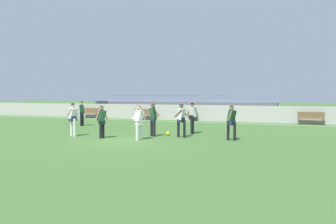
# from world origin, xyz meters

# --- Properties ---
(ground_plane) EXTENTS (160.00, 160.00, 0.00)m
(ground_plane) POSITION_xyz_m (0.00, 0.00, 0.00)
(ground_plane) COLOR #477033
(field_line_sideline) EXTENTS (44.00, 0.12, 0.01)m
(field_line_sideline) POSITION_xyz_m (0.00, 11.19, 0.00)
(field_line_sideline) COLOR white
(field_line_sideline) RESTS_ON ground
(sideline_wall) EXTENTS (48.00, 0.16, 1.28)m
(sideline_wall) POSITION_xyz_m (0.00, 12.60, 0.64)
(sideline_wall) COLOR #BCB7AD
(sideline_wall) RESTS_ON ground
(bleacher_stand) EXTENTS (16.58, 2.49, 2.08)m
(bleacher_stand) POSITION_xyz_m (-2.04, 14.70, 0.85)
(bleacher_stand) COLOR #9EA3AD
(bleacher_stand) RESTS_ON ground
(bench_far_left) EXTENTS (1.80, 0.40, 0.90)m
(bench_far_left) POSITION_xyz_m (-9.88, 12.00, 0.55)
(bench_far_left) COLOR brown
(bench_far_left) RESTS_ON ground
(bench_centre_sideline) EXTENTS (1.80, 0.40, 0.90)m
(bench_centre_sideline) POSITION_xyz_m (-4.39, 12.00, 0.55)
(bench_centre_sideline) COLOR brown
(bench_centre_sideline) RESTS_ON ground
(bench_far_right) EXTENTS (1.80, 0.40, 0.90)m
(bench_far_right) POSITION_xyz_m (8.63, 12.00, 0.55)
(bench_far_right) COLOR brown
(bench_far_right) RESTS_ON ground
(trash_bin) EXTENTS (0.49, 0.49, 0.94)m
(trash_bin) POSITION_xyz_m (-0.10, 12.02, 0.47)
(trash_bin) COLOR #3D424C
(trash_bin) RESTS_ON ground
(player_dark_pressing_high) EXTENTS (0.62, 0.46, 1.69)m
(player_dark_pressing_high) POSITION_xyz_m (0.79, 1.96, 1.01)
(player_dark_pressing_high) COLOR black
(player_dark_pressing_high) RESTS_ON ground
(player_white_challenging) EXTENTS (0.61, 0.51, 1.69)m
(player_white_challenging) POSITION_xyz_m (2.29, 2.08, 1.01)
(player_white_challenging) COLOR black
(player_white_challenging) RESTS_ON ground
(player_dark_dropping_back) EXTENTS (0.45, 0.56, 1.64)m
(player_dark_dropping_back) POSITION_xyz_m (4.82, 1.92, 0.97)
(player_dark_dropping_back) COLOR black
(player_dark_dropping_back) RESTS_ON ground
(player_white_wide_left) EXTENTS (0.61, 0.51, 1.65)m
(player_white_wide_left) POSITION_xyz_m (0.70, 0.51, 0.98)
(player_white_wide_left) COLOR white
(player_white_wide_left) RESTS_ON ground
(player_white_on_ball) EXTENTS (0.63, 0.48, 1.71)m
(player_white_on_ball) POSITION_xyz_m (2.34, 3.79, 1.02)
(player_white_on_ball) COLOR black
(player_white_on_ball) RESTS_ON ground
(player_dark_trailing_run) EXTENTS (0.62, 0.54, 1.61)m
(player_dark_trailing_run) POSITION_xyz_m (-1.26, 0.40, 0.95)
(player_dark_trailing_run) COLOR black
(player_dark_trailing_run) RESTS_ON ground
(player_dark_overlapping) EXTENTS (0.60, 0.51, 1.67)m
(player_dark_overlapping) POSITION_xyz_m (-6.04, 5.47, 1.00)
(player_dark_overlapping) COLOR black
(player_dark_overlapping) RESTS_ON ground
(player_white_deep_cover) EXTENTS (0.51, 0.49, 1.71)m
(player_white_deep_cover) POSITION_xyz_m (-3.07, 0.54, 1.02)
(player_white_deep_cover) COLOR white
(player_white_deep_cover) RESTS_ON ground
(soccer_ball) EXTENTS (0.22, 0.22, 0.22)m
(soccer_ball) POSITION_xyz_m (1.38, 2.56, 0.11)
(soccer_ball) COLOR yellow
(soccer_ball) RESTS_ON ground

